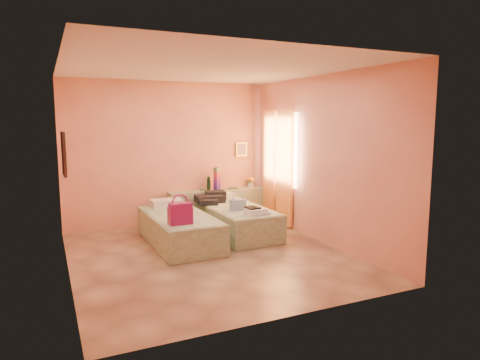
# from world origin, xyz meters

# --- Properties ---
(ground) EXTENTS (4.50, 4.50, 0.00)m
(ground) POSITION_xyz_m (0.00, 0.00, 0.00)
(ground) COLOR tan
(ground) RESTS_ON ground
(room_walls) EXTENTS (4.02, 4.51, 2.81)m
(room_walls) POSITION_xyz_m (0.21, 0.57, 1.79)
(room_walls) COLOR #F4A782
(room_walls) RESTS_ON ground
(headboard_ledge) EXTENTS (2.05, 0.30, 0.65)m
(headboard_ledge) POSITION_xyz_m (0.98, 2.10, 0.33)
(headboard_ledge) COLOR #A2AD8D
(headboard_ledge) RESTS_ON ground
(bed_left) EXTENTS (0.93, 2.01, 0.50)m
(bed_left) POSITION_xyz_m (-0.23, 0.83, 0.25)
(bed_left) COLOR beige
(bed_left) RESTS_ON ground
(bed_right) EXTENTS (0.93, 2.01, 0.50)m
(bed_right) POSITION_xyz_m (0.89, 1.05, 0.25)
(bed_right) COLOR beige
(bed_right) RESTS_ON ground
(water_bottle) EXTENTS (0.08, 0.08, 0.26)m
(water_bottle) POSITION_xyz_m (0.78, 2.12, 0.78)
(water_bottle) COLOR #143722
(water_bottle) RESTS_ON headboard_ledge
(rainbow_box) EXTENTS (0.14, 0.14, 0.46)m
(rainbow_box) POSITION_xyz_m (0.93, 2.04, 0.88)
(rainbow_box) COLOR #951256
(rainbow_box) RESTS_ON headboard_ledge
(small_dish) EXTENTS (0.14, 0.14, 0.03)m
(small_dish) POSITION_xyz_m (0.64, 2.14, 0.66)
(small_dish) COLOR #4A8858
(small_dish) RESTS_ON headboard_ledge
(green_book) EXTENTS (0.16, 0.12, 0.03)m
(green_book) POSITION_xyz_m (1.29, 2.07, 0.66)
(green_book) COLOR #26472B
(green_book) RESTS_ON headboard_ledge
(flower_vase) EXTENTS (0.22, 0.22, 0.25)m
(flower_vase) POSITION_xyz_m (1.73, 2.13, 0.78)
(flower_vase) COLOR silver
(flower_vase) RESTS_ON headboard_ledge
(magenta_handbag) EXTENTS (0.35, 0.20, 0.33)m
(magenta_handbag) POSITION_xyz_m (-0.40, 0.20, 0.66)
(magenta_handbag) COLOR #951256
(magenta_handbag) RESTS_ON bed_left
(khaki_garment) EXTENTS (0.35, 0.29, 0.06)m
(khaki_garment) POSITION_xyz_m (-0.07, 1.23, 0.53)
(khaki_garment) COLOR tan
(khaki_garment) RESTS_ON bed_left
(clothes_pile) EXTENTS (0.63, 0.63, 0.17)m
(clothes_pile) POSITION_xyz_m (0.66, 1.64, 0.59)
(clothes_pile) COLOR black
(clothes_pile) RESTS_ON bed_right
(blue_handbag) EXTENTS (0.31, 0.20, 0.18)m
(blue_handbag) POSITION_xyz_m (0.81, 0.76, 0.59)
(blue_handbag) COLOR #3A518C
(blue_handbag) RESTS_ON bed_right
(towel_stack) EXTENTS (0.36, 0.31, 0.10)m
(towel_stack) POSITION_xyz_m (0.95, 0.30, 0.55)
(towel_stack) COLOR white
(towel_stack) RESTS_ON bed_right
(sandal_pair) EXTENTS (0.19, 0.25, 0.02)m
(sandal_pair) POSITION_xyz_m (0.89, 0.34, 0.61)
(sandal_pair) COLOR black
(sandal_pair) RESTS_ON towel_stack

